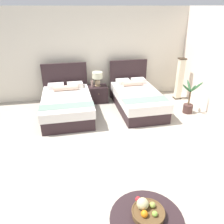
% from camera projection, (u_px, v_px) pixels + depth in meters
% --- Properties ---
extents(ground_plane, '(9.64, 10.36, 0.02)m').
position_uv_depth(ground_plane, '(118.00, 154.00, 4.60)').
color(ground_plane, '#AAA192').
extents(wall_back, '(9.64, 0.12, 2.80)m').
position_uv_depth(wall_back, '(96.00, 54.00, 6.97)').
color(wall_back, silver).
rests_on(wall_back, ground).
extents(bed_near_window, '(1.40, 2.14, 1.24)m').
position_uv_depth(bed_near_window, '(67.00, 104.00, 6.15)').
color(bed_near_window, '#2C1D20').
rests_on(bed_near_window, ground).
extents(bed_near_corner, '(1.26, 2.20, 1.24)m').
position_uv_depth(bed_near_corner, '(137.00, 99.00, 6.49)').
color(bed_near_corner, '#2C1D20').
rests_on(bed_near_corner, ground).
extents(nightstand, '(0.60, 0.48, 0.52)m').
position_uv_depth(nightstand, '(98.00, 94.00, 7.00)').
color(nightstand, '#2C1D20').
rests_on(nightstand, ground).
extents(table_lamp, '(0.32, 0.32, 0.45)m').
position_uv_depth(table_lamp, '(97.00, 77.00, 6.77)').
color(table_lamp, tan).
rests_on(table_lamp, nightstand).
extents(vase, '(0.08, 0.08, 0.20)m').
position_uv_depth(vase, '(92.00, 84.00, 6.77)').
color(vase, gray).
rests_on(vase, nightstand).
extents(fruit_bowl, '(0.42, 0.42, 0.22)m').
position_uv_depth(fruit_bowl, '(147.00, 211.00, 2.71)').
color(fruit_bowl, brown).
rests_on(fruit_bowl, coffee_table).
extents(loose_apple, '(0.08, 0.08, 0.08)m').
position_uv_depth(loose_apple, '(138.00, 199.00, 2.92)').
color(loose_apple, red).
rests_on(loose_apple, coffee_table).
extents(floor_lamp_corner, '(0.22, 0.22, 1.34)m').
position_uv_depth(floor_lamp_corner, '(180.00, 79.00, 7.05)').
color(floor_lamp_corner, black).
rests_on(floor_lamp_corner, ground).
extents(potted_palm, '(0.61, 0.50, 0.93)m').
position_uv_depth(potted_palm, '(189.00, 104.00, 6.25)').
color(potted_palm, '#482E2A').
rests_on(potted_palm, ground).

